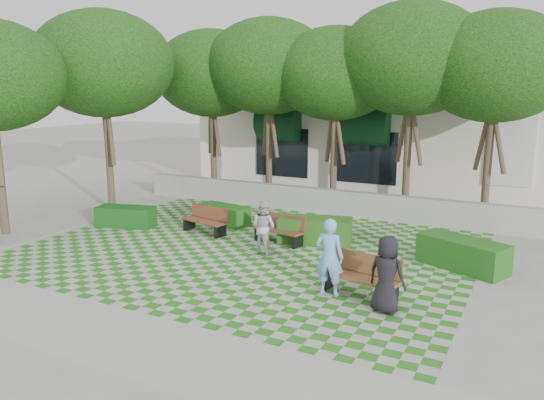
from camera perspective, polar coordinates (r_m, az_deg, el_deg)
The scene contains 17 objects.
ground at distance 14.18m, azimuth -4.62°, elevation -6.47°, with size 90.00×90.00×0.00m, color gray.
lawn at distance 14.99m, azimuth -2.59°, elevation -5.39°, with size 12.00×12.00×0.00m, color #2B721E.
sidewalk_south at distance 10.77m, azimuth -18.31°, elevation -13.18°, with size 16.00×2.00×0.01m, color #9E9B93.
sidewalk_west at distance 19.49m, azimuth -21.28°, elevation -2.13°, with size 2.00×12.00×0.01m, color #9E9B93.
retaining_wall at distance 19.41m, azimuth 5.08°, elevation -0.05°, with size 15.00×0.36×0.90m, color #9E9B93.
bench_east at distance 11.84m, azimuth 9.51°, elevation -8.10°, with size 1.83×0.89×0.92m.
bench_mid at distance 15.58m, azimuth 0.84°, elevation -3.20°, with size 1.65×0.83×0.83m.
bench_west at distance 16.76m, azimuth -7.15°, elevation -2.20°, with size 1.66×0.85×0.83m.
hedge_east at distance 14.23m, azimuth 19.80°, elevation -5.47°, with size 2.19×0.88×0.77m, color #194F15.
hedge_midright at distance 15.67m, azimuth 4.66°, elevation -3.26°, with size 2.13×0.85×0.74m, color #214F15.
hedge_midleft at distance 17.81m, azimuth -5.25°, elevation -1.58°, with size 1.82×0.73×0.64m, color #184E14.
hedge_west at distance 18.11m, azimuth -15.45°, elevation -1.72°, with size 1.88×0.75×0.66m, color #124616.
person_blue at distance 11.67m, azimuth 6.18°, elevation -6.11°, with size 0.63×0.42×1.74m, color #79AADD.
person_dark at distance 10.99m, azimuth 12.24°, elevation -7.85°, with size 0.78×0.51×1.60m, color black.
person_white at distance 14.56m, azimuth -0.90°, elevation -2.91°, with size 0.72×0.56×1.47m, color silver.
tree_row at distance 19.56m, azimuth -0.15°, elevation 14.02°, with size 17.70×13.40×7.41m.
building at distance 26.29m, azimuth 13.69°, elevation 7.35°, with size 18.00×8.92×5.15m.
Camera 1 is at (7.17, -11.38, 4.47)m, focal length 35.00 mm.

